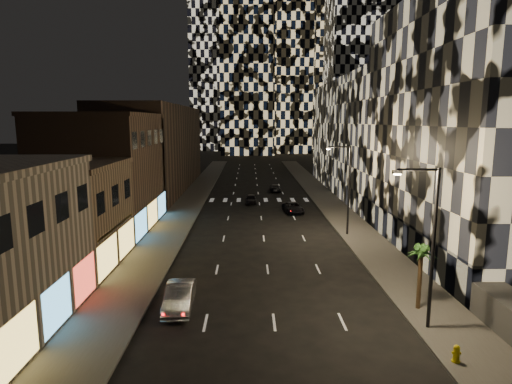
{
  "coord_description": "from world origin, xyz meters",
  "views": [
    {
      "loc": [
        -1.42,
        -12.31,
        11.6
      ],
      "look_at": [
        -0.9,
        21.22,
        6.0
      ],
      "focal_mm": 30.0,
      "sensor_mm": 36.0,
      "label": 1
    }
  ],
  "objects_px": {
    "car_dark_midlane": "(251,199)",
    "car_dark_rightlane": "(293,208)",
    "palm_tree": "(421,256)",
    "streetlight_near": "(429,237)",
    "streetlight_far": "(347,184)",
    "car_silver_parked": "(179,297)",
    "fire_hydrant": "(456,354)",
    "car_dark_oncoming": "(275,188)"
  },
  "relations": [
    {
      "from": "streetlight_far",
      "to": "car_dark_midlane",
      "type": "relative_size",
      "value": 2.37
    },
    {
      "from": "streetlight_near",
      "to": "car_dark_rightlane",
      "type": "distance_m",
      "value": 31.61
    },
    {
      "from": "car_dark_rightlane",
      "to": "car_silver_parked",
      "type": "bearing_deg",
      "value": -116.53
    },
    {
      "from": "streetlight_near",
      "to": "streetlight_far",
      "type": "bearing_deg",
      "value": 90.0
    },
    {
      "from": "car_dark_rightlane",
      "to": "car_dark_midlane",
      "type": "bearing_deg",
      "value": 123.9
    },
    {
      "from": "streetlight_near",
      "to": "car_dark_rightlane",
      "type": "xyz_separation_m",
      "value": [
        -4.21,
        30.97,
        -4.7
      ]
    },
    {
      "from": "fire_hydrant",
      "to": "car_silver_parked",
      "type": "bearing_deg",
      "value": 155.69
    },
    {
      "from": "car_dark_rightlane",
      "to": "fire_hydrant",
      "type": "height_order",
      "value": "car_dark_rightlane"
    },
    {
      "from": "car_dark_midlane",
      "to": "fire_hydrant",
      "type": "distance_m",
      "value": 41.8
    },
    {
      "from": "car_silver_parked",
      "to": "fire_hydrant",
      "type": "height_order",
      "value": "car_silver_parked"
    },
    {
      "from": "car_dark_midlane",
      "to": "car_dark_rightlane",
      "type": "bearing_deg",
      "value": -49.06
    },
    {
      "from": "palm_tree",
      "to": "car_dark_rightlane",
      "type": "bearing_deg",
      "value": 99.66
    },
    {
      "from": "fire_hydrant",
      "to": "car_dark_oncoming",
      "type": "bearing_deg",
      "value": 96.31
    },
    {
      "from": "streetlight_near",
      "to": "streetlight_far",
      "type": "distance_m",
      "value": 20.0
    },
    {
      "from": "car_dark_midlane",
      "to": "car_dark_rightlane",
      "type": "distance_m",
      "value": 8.16
    },
    {
      "from": "palm_tree",
      "to": "fire_hydrant",
      "type": "bearing_deg",
      "value": -94.79
    },
    {
      "from": "car_dark_oncoming",
      "to": "palm_tree",
      "type": "distance_m",
      "value": 45.65
    },
    {
      "from": "streetlight_near",
      "to": "car_silver_parked",
      "type": "bearing_deg",
      "value": 168.26
    },
    {
      "from": "car_dark_rightlane",
      "to": "fire_hydrant",
      "type": "distance_m",
      "value": 34.76
    },
    {
      "from": "car_dark_midlane",
      "to": "palm_tree",
      "type": "distance_m",
      "value": 36.27
    },
    {
      "from": "car_dark_rightlane",
      "to": "palm_tree",
      "type": "bearing_deg",
      "value": -87.34
    },
    {
      "from": "streetlight_far",
      "to": "fire_hydrant",
      "type": "relative_size",
      "value": 10.4
    },
    {
      "from": "streetlight_far",
      "to": "car_silver_parked",
      "type": "distance_m",
      "value": 22.63
    },
    {
      "from": "car_silver_parked",
      "to": "car_dark_midlane",
      "type": "bearing_deg",
      "value": 80.34
    },
    {
      "from": "car_dark_midlane",
      "to": "car_dark_rightlane",
      "type": "xyz_separation_m",
      "value": [
        5.34,
        -6.17,
        0.0
      ]
    },
    {
      "from": "car_dark_midlane",
      "to": "car_dark_oncoming",
      "type": "height_order",
      "value": "car_dark_midlane"
    },
    {
      "from": "fire_hydrant",
      "to": "palm_tree",
      "type": "bearing_deg",
      "value": 85.21
    },
    {
      "from": "streetlight_far",
      "to": "fire_hydrant",
      "type": "height_order",
      "value": "streetlight_far"
    },
    {
      "from": "car_silver_parked",
      "to": "car_dark_rightlane",
      "type": "height_order",
      "value": "car_silver_parked"
    },
    {
      "from": "car_dark_midlane",
      "to": "fire_hydrant",
      "type": "height_order",
      "value": "car_dark_midlane"
    },
    {
      "from": "fire_hydrant",
      "to": "palm_tree",
      "type": "xyz_separation_m",
      "value": [
        0.5,
        5.97,
        2.94
      ]
    },
    {
      "from": "streetlight_near",
      "to": "fire_hydrant",
      "type": "bearing_deg",
      "value": -87.64
    },
    {
      "from": "car_silver_parked",
      "to": "streetlight_far",
      "type": "bearing_deg",
      "value": 48.32
    },
    {
      "from": "streetlight_far",
      "to": "palm_tree",
      "type": "height_order",
      "value": "streetlight_far"
    },
    {
      "from": "streetlight_near",
      "to": "fire_hydrant",
      "type": "height_order",
      "value": "streetlight_near"
    },
    {
      "from": "streetlight_far",
      "to": "car_dark_rightlane",
      "type": "xyz_separation_m",
      "value": [
        -4.21,
        10.97,
        -4.7
      ]
    },
    {
      "from": "streetlight_far",
      "to": "car_dark_rightlane",
      "type": "relative_size",
      "value": 1.92
    },
    {
      "from": "streetlight_near",
      "to": "car_dark_rightlane",
      "type": "bearing_deg",
      "value": 97.74
    },
    {
      "from": "car_silver_parked",
      "to": "car_dark_rightlane",
      "type": "bearing_deg",
      "value": 68.47
    },
    {
      "from": "car_silver_parked",
      "to": "fire_hydrant",
      "type": "relative_size",
      "value": 5.44
    },
    {
      "from": "streetlight_far",
      "to": "car_silver_parked",
      "type": "xyz_separation_m",
      "value": [
        -14.15,
        -17.06,
        -4.58
      ]
    },
    {
      "from": "streetlight_far",
      "to": "car_dark_midlane",
      "type": "height_order",
      "value": "streetlight_far"
    }
  ]
}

